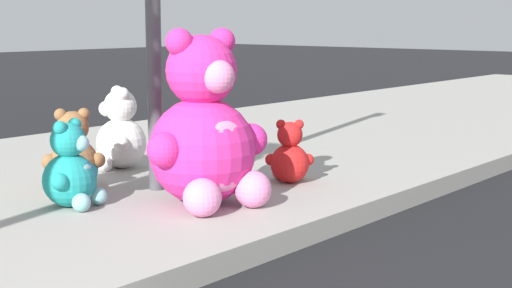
{
  "coord_description": "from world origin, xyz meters",
  "views": [
    {
      "loc": [
        -2.56,
        0.36,
        1.38
      ],
      "look_at": [
        1.19,
        3.6,
        0.55
      ],
      "focal_mm": 52.27,
      "sensor_mm": 36.0,
      "label": 1
    }
  ],
  "objects_px": {
    "plush_pink_large": "(205,135)",
    "plush_teal": "(72,172)",
    "plush_white": "(119,136)",
    "plush_brown": "(74,156)",
    "plush_lavender": "(202,149)",
    "plush_red": "(290,157)"
  },
  "relations": [
    {
      "from": "plush_pink_large",
      "to": "plush_white",
      "type": "distance_m",
      "value": 1.5
    },
    {
      "from": "plush_brown",
      "to": "plush_pink_large",
      "type": "bearing_deg",
      "value": -75.12
    },
    {
      "from": "plush_lavender",
      "to": "plush_red",
      "type": "bearing_deg",
      "value": -71.58
    },
    {
      "from": "plush_pink_large",
      "to": "plush_teal",
      "type": "distance_m",
      "value": 0.91
    },
    {
      "from": "plush_brown",
      "to": "plush_white",
      "type": "bearing_deg",
      "value": 26.42
    },
    {
      "from": "plush_brown",
      "to": "plush_teal",
      "type": "relative_size",
      "value": 1.01
    },
    {
      "from": "plush_pink_large",
      "to": "plush_brown",
      "type": "bearing_deg",
      "value": 104.88
    },
    {
      "from": "plush_white",
      "to": "plush_teal",
      "type": "relative_size",
      "value": 1.17
    },
    {
      "from": "plush_red",
      "to": "plush_teal",
      "type": "xyz_separation_m",
      "value": [
        -1.54,
        0.62,
        0.04
      ]
    },
    {
      "from": "plush_white",
      "to": "plush_red",
      "type": "distance_m",
      "value": 1.51
    },
    {
      "from": "plush_lavender",
      "to": "plush_teal",
      "type": "relative_size",
      "value": 0.89
    },
    {
      "from": "plush_white",
      "to": "plush_teal",
      "type": "distance_m",
      "value": 1.32
    },
    {
      "from": "plush_white",
      "to": "plush_teal",
      "type": "xyz_separation_m",
      "value": [
        -1.04,
        -0.81,
        -0.04
      ]
    },
    {
      "from": "plush_white",
      "to": "plush_brown",
      "type": "relative_size",
      "value": 1.16
    },
    {
      "from": "plush_pink_large",
      "to": "plush_white",
      "type": "xyz_separation_m",
      "value": [
        0.41,
        1.42,
        -0.2
      ]
    },
    {
      "from": "plush_red",
      "to": "plush_white",
      "type": "bearing_deg",
      "value": 109.21
    },
    {
      "from": "plush_pink_large",
      "to": "plush_white",
      "type": "height_order",
      "value": "plush_pink_large"
    },
    {
      "from": "plush_white",
      "to": "plush_red",
      "type": "xyz_separation_m",
      "value": [
        0.5,
        -1.43,
        -0.08
      ]
    },
    {
      "from": "plush_pink_large",
      "to": "plush_teal",
      "type": "bearing_deg",
      "value": 135.59
    },
    {
      "from": "plush_pink_large",
      "to": "plush_lavender",
      "type": "bearing_deg",
      "value": 46.18
    },
    {
      "from": "plush_pink_large",
      "to": "plush_teal",
      "type": "relative_size",
      "value": 2.01
    },
    {
      "from": "plush_white",
      "to": "plush_lavender",
      "type": "relative_size",
      "value": 1.32
    }
  ]
}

